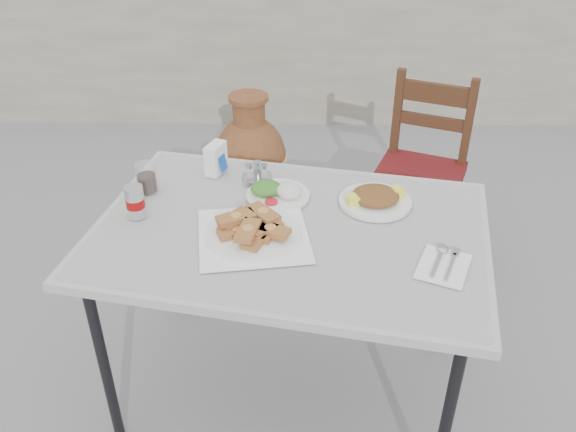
{
  "coord_description": "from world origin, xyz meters",
  "views": [
    {
      "loc": [
        -0.0,
        -1.73,
        1.86
      ],
      "look_at": [
        -0.03,
        -0.05,
        0.77
      ],
      "focal_mm": 38.0,
      "sensor_mm": 36.0,
      "label": 1
    }
  ],
  "objects_px": {
    "chair": "(421,170)",
    "napkin_holder": "(216,159)",
    "cafe_table": "(290,240)",
    "salad_chopped_plate": "(375,198)",
    "salad_rice_plate": "(277,192)",
    "terracotta_urn": "(251,161)",
    "condiment_caddy": "(257,174)",
    "soda_can": "(135,202)",
    "cola_glass": "(147,179)",
    "pide_plate": "(253,228)"
  },
  "relations": [
    {
      "from": "chair",
      "to": "napkin_holder",
      "type": "bearing_deg",
      "value": -124.76
    },
    {
      "from": "cola_glass",
      "to": "cafe_table",
      "type": "bearing_deg",
      "value": -23.83
    },
    {
      "from": "soda_can",
      "to": "cola_glass",
      "type": "relative_size",
      "value": 1.06
    },
    {
      "from": "soda_can",
      "to": "terracotta_urn",
      "type": "height_order",
      "value": "soda_can"
    },
    {
      "from": "cafe_table",
      "to": "salad_rice_plate",
      "type": "relative_size",
      "value": 6.32
    },
    {
      "from": "napkin_holder",
      "to": "condiment_caddy",
      "type": "xyz_separation_m",
      "value": [
        0.16,
        -0.06,
        -0.03
      ]
    },
    {
      "from": "cafe_table",
      "to": "napkin_holder",
      "type": "xyz_separation_m",
      "value": [
        -0.28,
        0.36,
        0.11
      ]
    },
    {
      "from": "chair",
      "to": "terracotta_urn",
      "type": "relative_size",
      "value": 1.29
    },
    {
      "from": "soda_can",
      "to": "chair",
      "type": "relative_size",
      "value": 0.12
    },
    {
      "from": "cafe_table",
      "to": "terracotta_urn",
      "type": "bearing_deg",
      "value": 99.92
    },
    {
      "from": "soda_can",
      "to": "cola_glass",
      "type": "xyz_separation_m",
      "value": [
        0.0,
        0.16,
        -0.01
      ]
    },
    {
      "from": "cafe_table",
      "to": "cola_glass",
      "type": "height_order",
      "value": "cola_glass"
    },
    {
      "from": "pide_plate",
      "to": "chair",
      "type": "relative_size",
      "value": 0.43
    },
    {
      "from": "salad_rice_plate",
      "to": "terracotta_urn",
      "type": "height_order",
      "value": "salad_rice_plate"
    },
    {
      "from": "cafe_table",
      "to": "salad_chopped_plate",
      "type": "bearing_deg",
      "value": 27.12
    },
    {
      "from": "soda_can",
      "to": "condiment_caddy",
      "type": "relative_size",
      "value": 0.97
    },
    {
      "from": "salad_chopped_plate",
      "to": "terracotta_urn",
      "type": "relative_size",
      "value": 0.36
    },
    {
      "from": "pide_plate",
      "to": "napkin_holder",
      "type": "xyz_separation_m",
      "value": [
        -0.16,
        0.41,
        0.03
      ]
    },
    {
      "from": "soda_can",
      "to": "napkin_holder",
      "type": "bearing_deg",
      "value": 52.72
    },
    {
      "from": "cafe_table",
      "to": "cola_glass",
      "type": "bearing_deg",
      "value": 156.17
    },
    {
      "from": "cafe_table",
      "to": "pide_plate",
      "type": "relative_size",
      "value": 3.61
    },
    {
      "from": "cafe_table",
      "to": "soda_can",
      "type": "xyz_separation_m",
      "value": [
        -0.51,
        0.06,
        0.11
      ]
    },
    {
      "from": "condiment_caddy",
      "to": "salad_rice_plate",
      "type": "bearing_deg",
      "value": -56.83
    },
    {
      "from": "cafe_table",
      "to": "salad_chopped_plate",
      "type": "relative_size",
      "value": 5.65
    },
    {
      "from": "terracotta_urn",
      "to": "salad_rice_plate",
      "type": "bearing_deg",
      "value": -80.76
    },
    {
      "from": "soda_can",
      "to": "napkin_holder",
      "type": "distance_m",
      "value": 0.38
    },
    {
      "from": "condiment_caddy",
      "to": "chair",
      "type": "bearing_deg",
      "value": 41.19
    },
    {
      "from": "soda_can",
      "to": "cafe_table",
      "type": "bearing_deg",
      "value": -6.51
    },
    {
      "from": "condiment_caddy",
      "to": "terracotta_urn",
      "type": "height_order",
      "value": "condiment_caddy"
    },
    {
      "from": "salad_rice_plate",
      "to": "salad_chopped_plate",
      "type": "height_order",
      "value": "salad_rice_plate"
    },
    {
      "from": "pide_plate",
      "to": "chair",
      "type": "distance_m",
      "value": 1.28
    },
    {
      "from": "cola_glass",
      "to": "napkin_holder",
      "type": "relative_size",
      "value": 0.91
    },
    {
      "from": "salad_chopped_plate",
      "to": "soda_can",
      "type": "xyz_separation_m",
      "value": [
        -0.8,
        -0.09,
        0.03
      ]
    },
    {
      "from": "salad_rice_plate",
      "to": "napkin_holder",
      "type": "height_order",
      "value": "napkin_holder"
    },
    {
      "from": "cafe_table",
      "to": "napkin_holder",
      "type": "bearing_deg",
      "value": 127.53
    },
    {
      "from": "pide_plate",
      "to": "terracotta_urn",
      "type": "bearing_deg",
      "value": 94.78
    },
    {
      "from": "cafe_table",
      "to": "condiment_caddy",
      "type": "xyz_separation_m",
      "value": [
        -0.12,
        0.3,
        0.08
      ]
    },
    {
      "from": "cafe_table",
      "to": "cola_glass",
      "type": "distance_m",
      "value": 0.56
    },
    {
      "from": "condiment_caddy",
      "to": "napkin_holder",
      "type": "bearing_deg",
      "value": 159.06
    },
    {
      "from": "salad_rice_plate",
      "to": "terracotta_urn",
      "type": "distance_m",
      "value": 1.21
    },
    {
      "from": "terracotta_urn",
      "to": "soda_can",
      "type": "bearing_deg",
      "value": -102.74
    },
    {
      "from": "cola_glass",
      "to": "salad_rice_plate",
      "type": "bearing_deg",
      "value": -4.56
    },
    {
      "from": "chair",
      "to": "terracotta_urn",
      "type": "height_order",
      "value": "chair"
    },
    {
      "from": "salad_rice_plate",
      "to": "chair",
      "type": "relative_size",
      "value": 0.25
    },
    {
      "from": "salad_rice_plate",
      "to": "napkin_holder",
      "type": "xyz_separation_m",
      "value": [
        -0.23,
        0.17,
        0.04
      ]
    },
    {
      "from": "terracotta_urn",
      "to": "cafe_table",
      "type": "bearing_deg",
      "value": -80.08
    },
    {
      "from": "salad_rice_plate",
      "to": "cola_glass",
      "type": "bearing_deg",
      "value": 175.44
    },
    {
      "from": "cafe_table",
      "to": "terracotta_urn",
      "type": "distance_m",
      "value": 1.37
    },
    {
      "from": "cola_glass",
      "to": "chair",
      "type": "bearing_deg",
      "value": 32.81
    },
    {
      "from": "salad_rice_plate",
      "to": "napkin_holder",
      "type": "bearing_deg",
      "value": 142.99
    }
  ]
}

